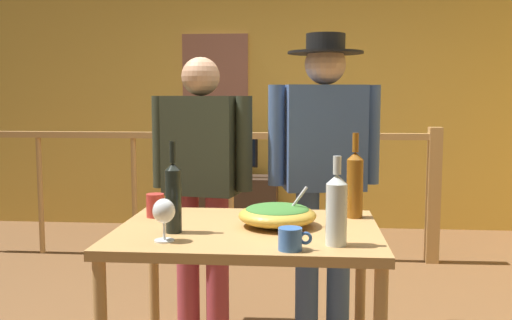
# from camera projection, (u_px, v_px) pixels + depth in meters

# --- Properties ---
(back_wall) EXTENTS (6.24, 0.10, 2.79)m
(back_wall) POSITION_uv_depth(u_px,v_px,m) (292.00, 88.00, 5.84)
(back_wall) COLOR gold
(back_wall) RESTS_ON ground_plane
(framed_picture) EXTENTS (0.66, 0.03, 0.62)m
(framed_picture) POSITION_uv_depth(u_px,v_px,m) (215.00, 66.00, 5.82)
(framed_picture) COLOR #8C5B4E
(stair_railing) EXTENTS (4.11, 0.10, 1.08)m
(stair_railing) POSITION_uv_depth(u_px,v_px,m) (255.00, 173.00, 4.72)
(stair_railing) COLOR #B2844C
(stair_railing) RESTS_ON ground_plane
(tv_console) EXTENTS (0.90, 0.40, 0.54)m
(tv_console) POSITION_uv_depth(u_px,v_px,m) (231.00, 205.00, 5.67)
(tv_console) COLOR #38281E
(tv_console) RESTS_ON ground_plane
(flat_screen_tv) EXTENTS (0.52, 0.12, 0.39)m
(flat_screen_tv) POSITION_uv_depth(u_px,v_px,m) (230.00, 153.00, 5.58)
(flat_screen_tv) COLOR black
(flat_screen_tv) RESTS_ON tv_console
(serving_table) EXTENTS (1.10, 0.84, 0.77)m
(serving_table) POSITION_uv_depth(u_px,v_px,m) (248.00, 247.00, 2.48)
(serving_table) COLOR #B2844C
(serving_table) RESTS_ON ground_plane
(salad_bowl) EXTENTS (0.33, 0.33, 0.17)m
(salad_bowl) POSITION_uv_depth(u_px,v_px,m) (277.00, 214.00, 2.50)
(salad_bowl) COLOR gold
(salad_bowl) RESTS_ON serving_table
(wine_glass) EXTENTS (0.09, 0.09, 0.17)m
(wine_glass) POSITION_uv_depth(u_px,v_px,m) (164.00, 213.00, 2.23)
(wine_glass) COLOR silver
(wine_glass) RESTS_ON serving_table
(wine_bottle_amber) EXTENTS (0.08, 0.08, 0.39)m
(wine_bottle_amber) POSITION_uv_depth(u_px,v_px,m) (355.00, 183.00, 2.66)
(wine_bottle_amber) COLOR brown
(wine_bottle_amber) RESTS_ON serving_table
(wine_bottle_dark) EXTENTS (0.07, 0.07, 0.37)m
(wine_bottle_dark) POSITION_uv_depth(u_px,v_px,m) (173.00, 196.00, 2.37)
(wine_bottle_dark) COLOR black
(wine_bottle_dark) RESTS_ON serving_table
(wine_bottle_clear) EXTENTS (0.08, 0.08, 0.33)m
(wine_bottle_clear) POSITION_uv_depth(u_px,v_px,m) (336.00, 208.00, 2.17)
(wine_bottle_clear) COLOR silver
(wine_bottle_clear) RESTS_ON serving_table
(mug_red) EXTENTS (0.12, 0.08, 0.11)m
(mug_red) POSITION_uv_depth(u_px,v_px,m) (156.00, 205.00, 2.68)
(mug_red) COLOR #B7332D
(mug_red) RESTS_ON serving_table
(mug_blue) EXTENTS (0.12, 0.09, 0.08)m
(mug_blue) POSITION_uv_depth(u_px,v_px,m) (291.00, 239.00, 2.11)
(mug_blue) COLOR #3866B2
(mug_blue) RESTS_ON serving_table
(person_standing_left) EXTENTS (0.58, 0.29, 1.54)m
(person_standing_left) POSITION_uv_depth(u_px,v_px,m) (202.00, 171.00, 3.29)
(person_standing_left) COLOR #9E3842
(person_standing_left) RESTS_ON ground_plane
(person_standing_right) EXTENTS (0.61, 0.41, 1.66)m
(person_standing_right) POSITION_uv_depth(u_px,v_px,m) (324.00, 156.00, 3.22)
(person_standing_right) COLOR #3D5684
(person_standing_right) RESTS_ON ground_plane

